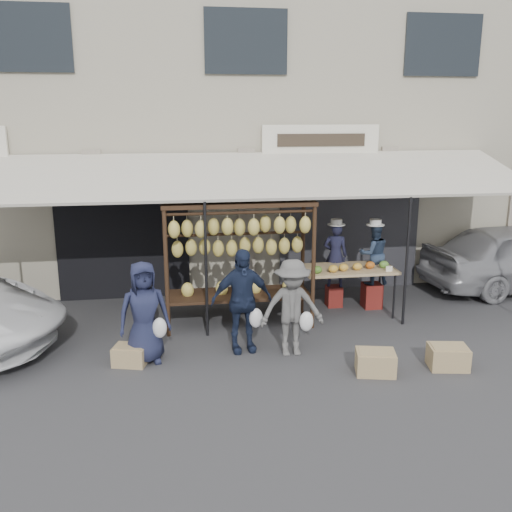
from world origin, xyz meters
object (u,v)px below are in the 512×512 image
(customer_right, at_px, (292,308))
(crate_near_b, at_px, (448,357))
(vendor_left, at_px, (335,255))
(produce_table, at_px, (349,270))
(crate_near_a, at_px, (375,362))
(customer_left, at_px, (144,313))
(banana_rack, at_px, (239,239))
(customer_mid, at_px, (242,301))
(crate_far, at_px, (130,355))
(vendor_right, at_px, (374,254))

(customer_right, xyz_separation_m, crate_near_b, (2.20, -0.83, -0.60))
(vendor_left, relative_size, crate_near_b, 2.26)
(produce_table, bearing_deg, customer_right, -131.48)
(crate_near_a, bearing_deg, customer_left, 164.47)
(banana_rack, xyz_separation_m, customer_mid, (-0.10, -1.12, -0.74))
(produce_table, height_order, crate_far, produce_table)
(vendor_left, distance_m, customer_right, 2.50)
(vendor_right, bearing_deg, customer_mid, 31.06)
(customer_mid, bearing_deg, vendor_left, 34.37)
(vendor_right, xyz_separation_m, customer_right, (-2.01, -1.93, -0.31))
(produce_table, bearing_deg, crate_far, -157.65)
(produce_table, relative_size, customer_left, 1.08)
(banana_rack, bearing_deg, customer_right, -64.87)
(vendor_left, relative_size, crate_near_a, 2.26)
(vendor_right, xyz_separation_m, crate_near_b, (0.19, -2.76, -0.91))
(vendor_left, xyz_separation_m, crate_far, (-3.78, -2.11, -0.89))
(crate_far, bearing_deg, customer_right, -0.04)
(customer_right, relative_size, crate_near_a, 2.76)
(customer_right, xyz_separation_m, crate_near_a, (1.06, -0.85, -0.60))
(vendor_left, bearing_deg, customer_left, 47.18)
(vendor_left, height_order, customer_left, vendor_left)
(produce_table, bearing_deg, vendor_left, 102.28)
(vendor_left, bearing_deg, crate_near_a, 102.63)
(banana_rack, xyz_separation_m, crate_far, (-1.82, -1.39, -1.43))
(customer_left, distance_m, customer_mid, 1.51)
(produce_table, bearing_deg, customer_mid, -148.42)
(vendor_right, relative_size, crate_near_b, 2.13)
(produce_table, xyz_separation_m, vendor_left, (-0.11, 0.51, 0.16))
(banana_rack, height_order, crate_far, banana_rack)
(customer_left, xyz_separation_m, customer_right, (2.24, -0.07, -0.02))
(vendor_left, height_order, crate_near_b, vendor_left)
(vendor_right, distance_m, customer_right, 2.80)
(vendor_right, distance_m, crate_near_a, 3.07)
(produce_table, height_order, crate_near_a, produce_table)
(customer_mid, relative_size, customer_right, 1.09)
(customer_left, relative_size, customer_right, 1.03)
(vendor_left, height_order, crate_far, vendor_left)
(customer_mid, distance_m, crate_near_a, 2.23)
(crate_near_b, bearing_deg, crate_near_a, -179.25)
(banana_rack, height_order, customer_left, banana_rack)
(banana_rack, height_order, vendor_right, banana_rack)
(crate_near_a, bearing_deg, vendor_left, 85.37)
(banana_rack, height_order, vendor_left, banana_rack)
(vendor_left, bearing_deg, customer_right, 75.59)
(vendor_left, bearing_deg, banana_rack, 37.65)
(crate_near_a, relative_size, crate_far, 1.15)
(customer_left, bearing_deg, crate_near_b, -23.91)
(produce_table, bearing_deg, customer_left, -157.32)
(customer_mid, xyz_separation_m, crate_near_a, (1.81, -1.12, -0.67))
(crate_near_a, height_order, crate_near_b, same)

